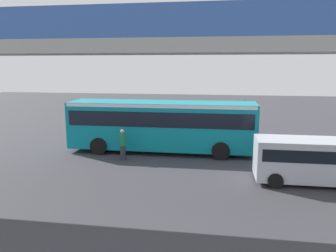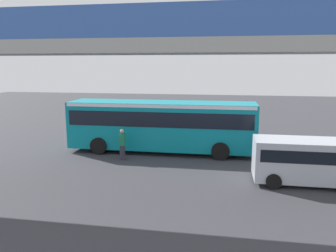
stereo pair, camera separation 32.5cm
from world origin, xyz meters
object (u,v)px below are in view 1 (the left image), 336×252
at_px(parked_van, 309,158).
at_px(traffic_sign, 244,111).
at_px(city_bus, 162,122).
at_px(pedestrian, 123,145).

xyz_separation_m(parked_van, traffic_sign, (2.21, -10.47, 0.71)).
distance_m(city_bus, parked_van, 8.91).
bearing_deg(pedestrian, city_bus, -130.58).
relative_size(pedestrian, traffic_sign, 0.64).
distance_m(parked_van, pedestrian, 9.82).
relative_size(city_bus, traffic_sign, 4.12).
distance_m(city_bus, pedestrian, 3.06).
bearing_deg(traffic_sign, pedestrian, 48.09).
xyz_separation_m(city_bus, traffic_sign, (-5.45, -5.97, 0.01)).
height_order(city_bus, pedestrian, city_bus).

